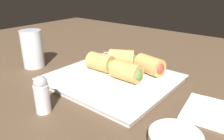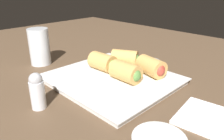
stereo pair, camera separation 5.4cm
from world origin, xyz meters
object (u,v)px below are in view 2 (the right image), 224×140
napkin (216,121)px  spoon (149,59)px  drinking_glass (39,47)px  salt_shaker (37,91)px  serving_plate (112,79)px

napkin → spoon: bearing=-32.9°
drinking_glass → salt_shaker: size_ratio=1.44×
spoon → salt_shaker: size_ratio=2.43×
napkin → drinking_glass: bearing=8.4°
serving_plate → salt_shaker: 19.37cm
serving_plate → spoon: serving_plate is taller
napkin → drinking_glass: 51.48cm
spoon → salt_shaker: (-0.98, 38.74, 3.26)cm
spoon → serving_plate: bearing=98.4°
napkin → salt_shaker: 34.36cm
serving_plate → salt_shaker: salt_shaker is taller
serving_plate → spoon: size_ratio=1.58×
napkin → drinking_glass: (50.67, 7.44, 5.21)cm
spoon → drinking_glass: bearing=49.2°
salt_shaker → napkin: bearing=-143.4°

